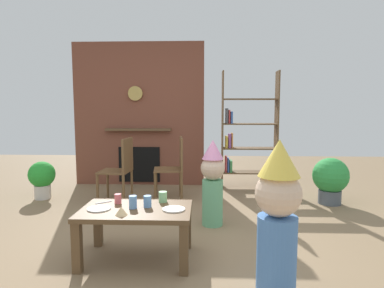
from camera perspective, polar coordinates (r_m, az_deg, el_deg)
name	(u,v)px	position (r m, az deg, el deg)	size (l,w,h in m)	color
ground_plane	(175,246)	(3.28, -3.02, -17.22)	(12.00, 12.00, 0.00)	#846B4C
brick_fireplace_feature	(140,115)	(5.70, -9.08, 5.01)	(2.20, 0.28, 2.40)	brown
bookshelf	(245,135)	(5.45, 9.13, 1.63)	(0.90, 0.28, 1.90)	brown
coffee_table	(137,217)	(2.93, -9.60, -12.37)	(0.94, 0.61, 0.45)	brown
paper_cup_near_left	(118,199)	(3.06, -12.72, -9.24)	(0.06, 0.06, 0.09)	#E5666B
paper_cup_near_right	(163,197)	(3.04, -5.07, -9.11)	(0.08, 0.08, 0.10)	#8CD18C
paper_cup_center	(147,201)	(2.91, -7.72, -9.84)	(0.07, 0.07, 0.10)	#669EE0
paper_cup_far_left	(133,202)	(2.89, -10.21, -9.88)	(0.07, 0.07, 0.11)	#669EE0
paper_plate_front	(174,209)	(2.82, -3.19, -11.21)	(0.19, 0.19, 0.01)	white
paper_plate_rear	(99,209)	(2.94, -15.82, -10.73)	(0.20, 0.20, 0.01)	white
birthday_cake_slice	(121,211)	(2.74, -12.17, -11.27)	(0.10, 0.10, 0.07)	#EAC68C
table_fork	(104,202)	(3.12, -15.07, -9.75)	(0.15, 0.02, 0.01)	silver
child_with_cone_hat	(278,217)	(2.30, 14.62, -12.22)	(0.31, 0.31, 1.11)	#4C7FC6
child_in_pink	(213,180)	(3.67, 3.60, -6.33)	(0.27, 0.27, 0.96)	#66B27F
dining_chair_left	(121,166)	(4.61, -12.18, -3.82)	(0.43, 0.43, 0.90)	brown
dining_chair_middle	(175,165)	(4.67, -3.02, -3.57)	(0.44, 0.44, 0.90)	brown
potted_plant_tall	(330,178)	(4.89, 22.88, -5.49)	(0.48, 0.48, 0.63)	#4C5660
potted_plant_short	(42,177)	(5.23, -24.58, -5.25)	(0.37, 0.37, 0.54)	beige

